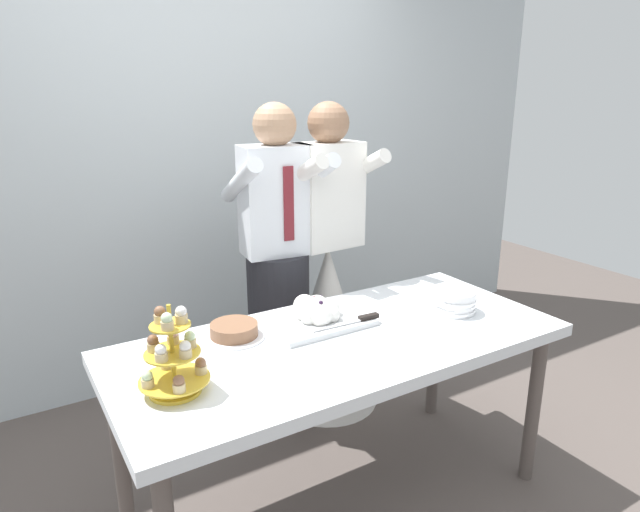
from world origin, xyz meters
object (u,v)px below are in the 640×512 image
object	(u,v)px
round_cake	(234,331)
cupcake_stand	(173,359)
dessert_table	(341,355)
person_groom	(278,285)
plate_stack	(455,301)
main_cake_tray	(317,314)
person_bride	(328,305)

from	to	relation	value
round_cake	cupcake_stand	bearing A→B (deg)	-139.21
dessert_table	person_groom	world-z (taller)	person_groom
dessert_table	plate_stack	xyz separation A→B (m)	(0.57, -0.04, 0.12)
main_cake_tray	plate_stack	size ratio (longest dim) A/B	2.33
dessert_table	cupcake_stand	distance (m)	0.72
main_cake_tray	person_bride	size ratio (longest dim) A/B	0.26
round_cake	plate_stack	bearing A→B (deg)	-15.33
dessert_table	main_cake_tray	distance (m)	0.21
main_cake_tray	round_cake	world-z (taller)	main_cake_tray
plate_stack	cupcake_stand	bearing A→B (deg)	-178.89
cupcake_stand	person_bride	xyz separation A→B (m)	(1.08, 0.78, -0.31)
person_groom	round_cake	bearing A→B (deg)	-131.76
dessert_table	person_bride	bearing A→B (deg)	61.42
person_groom	plate_stack	bearing A→B (deg)	-58.67
main_cake_tray	plate_stack	bearing A→B (deg)	-19.78
main_cake_tray	plate_stack	world-z (taller)	main_cake_tray
main_cake_tray	person_bride	bearing A→B (deg)	53.82
dessert_table	plate_stack	world-z (taller)	plate_stack
cupcake_stand	plate_stack	size ratio (longest dim) A/B	1.63
plate_stack	round_cake	bearing A→B (deg)	164.67
round_cake	person_bride	xyz separation A→B (m)	(0.75, 0.50, -0.22)
dessert_table	round_cake	distance (m)	0.43
person_bride	plate_stack	bearing A→B (deg)	-76.39
plate_stack	person_bride	bearing A→B (deg)	103.61
round_cake	person_groom	size ratio (longest dim) A/B	0.14
plate_stack	round_cake	size ratio (longest dim) A/B	0.78
plate_stack	person_groom	distance (m)	0.91
main_cake_tray	person_bride	distance (m)	0.72
round_cake	dessert_table	bearing A→B (deg)	-31.26
person_bride	person_groom	bearing A→B (deg)	176.26
main_cake_tray	dessert_table	bearing A→B (deg)	-87.26
main_cake_tray	round_cake	xyz separation A→B (m)	(-0.35, 0.05, -0.01)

